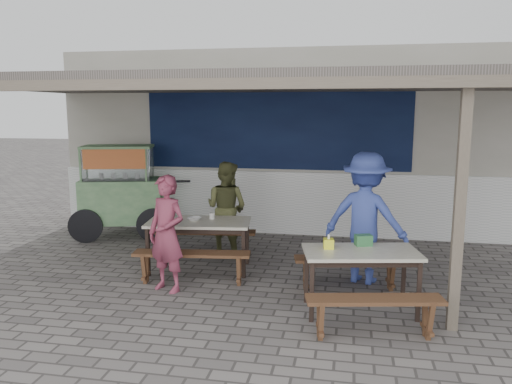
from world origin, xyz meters
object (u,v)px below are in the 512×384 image
object	(u,v)px
tissue_box	(329,244)
condiment_bowl	(194,219)
table_left	(199,226)
bench_left_wall	(206,237)
bench_right_street	(374,308)
donation_box	(363,240)
bench_right_wall	(349,266)
condiment_jar	(212,216)
patron_street_side	(167,234)
patron_right_table	(366,218)
bench_left_street	(192,260)
table_right	(361,257)
vendor_cart	(121,188)
patron_wall_side	(226,208)

from	to	relation	value
tissue_box	condiment_bowl	bearing A→B (deg)	150.49
table_left	bench_left_wall	bearing A→B (deg)	90.00
table_left	tissue_box	bearing A→B (deg)	-37.32
bench_right_street	donation_box	distance (m)	1.05
bench_right_wall	condiment_jar	bearing A→B (deg)	151.77
patron_street_side	bench_left_wall	bearing A→B (deg)	108.21
patron_right_table	bench_left_street	bearing A→B (deg)	31.55
condiment_jar	bench_left_wall	bearing A→B (deg)	118.41
bench_left_street	bench_right_wall	xyz separation A→B (m)	(2.11, 0.16, -0.01)
bench_right_street	table_right	bearing A→B (deg)	90.00
table_left	vendor_cart	xyz separation A→B (m)	(-2.00, 1.62, 0.26)
bench_left_street	bench_left_wall	distance (m)	1.21
tissue_box	patron_wall_side	bearing A→B (deg)	130.56
tissue_box	condiment_jar	world-z (taller)	tissue_box
bench_right_street	vendor_cart	size ratio (longest dim) A/B	0.71
patron_wall_side	patron_right_table	bearing A→B (deg)	175.07
condiment_bowl	bench_right_wall	bearing A→B (deg)	-11.67
bench_left_wall	condiment_bowl	bearing A→B (deg)	-97.28
patron_right_table	bench_left_wall	bearing A→B (deg)	3.44
table_right	condiment_bowl	bearing A→B (deg)	143.02
bench_left_street	vendor_cart	size ratio (longest dim) A/B	0.80
bench_left_wall	table_left	bearing A→B (deg)	-90.00
patron_wall_side	bench_right_street	bearing A→B (deg)	148.36
patron_wall_side	donation_box	bearing A→B (deg)	158.53
bench_left_street	bench_right_street	xyz separation A→B (m)	(2.39, -1.23, -0.01)
donation_box	bench_left_street	bearing A→B (deg)	172.33
patron_wall_side	donation_box	xyz separation A→B (m)	(2.17, -1.85, 0.05)
tissue_box	vendor_cart	bearing A→B (deg)	145.26
bench_left_wall	patron_wall_side	xyz separation A→B (m)	(0.26, 0.34, 0.43)
table_left	vendor_cart	world-z (taller)	vendor_cart
patron_right_table	condiment_bowl	size ratio (longest dim) A/B	9.54
table_right	bench_right_street	world-z (taller)	table_right
condiment_bowl	condiment_jar	bearing A→B (deg)	35.45
bench_left_street	bench_right_street	world-z (taller)	same
table_right	patron_wall_side	distance (m)	2.99
bench_right_wall	condiment_jar	size ratio (longest dim) A/B	16.03
condiment_jar	table_left	bearing A→B (deg)	-128.51
condiment_bowl	patron_right_table	bearing A→B (deg)	-1.52
condiment_bowl	bench_left_wall	bearing A→B (deg)	90.12
bench_left_street	patron_street_side	xyz separation A→B (m)	(-0.24, -0.29, 0.43)
patron_right_table	condiment_jar	distance (m)	2.27
patron_right_table	donation_box	bearing A→B (deg)	104.95
condiment_jar	condiment_bowl	bearing A→B (deg)	-144.55
vendor_cart	tissue_box	bearing A→B (deg)	-49.72
bench_left_street	patron_street_side	size ratio (longest dim) A/B	1.05
vendor_cart	patron_wall_side	distance (m)	2.29
bench_left_wall	table_right	bearing A→B (deg)	-43.29
patron_street_side	donation_box	distance (m)	2.52
bench_left_street	donation_box	distance (m)	2.35
patron_street_side	condiment_jar	world-z (taller)	patron_street_side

